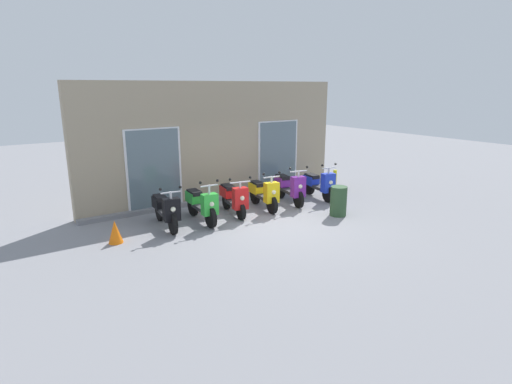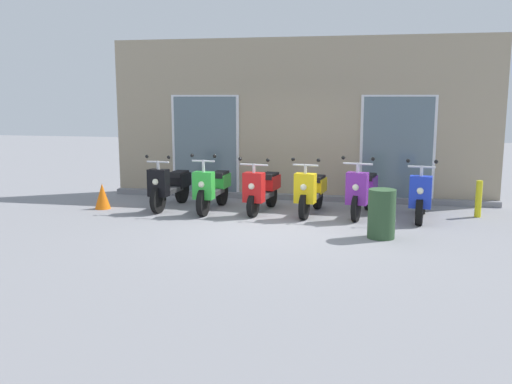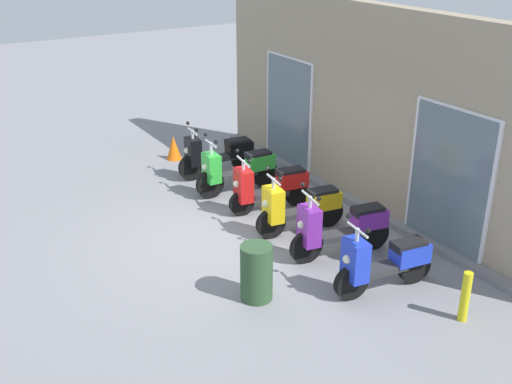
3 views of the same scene
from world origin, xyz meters
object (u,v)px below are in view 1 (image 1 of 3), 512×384
at_px(scooter_red, 234,198).
at_px(scooter_purple, 290,187).
at_px(scooter_blue, 319,184).
at_px(scooter_yellow, 263,193).
at_px(curb_bollard, 335,180).
at_px(scooter_black, 165,209).
at_px(trash_bin, 338,201).
at_px(scooter_green, 201,204).
at_px(traffic_cone, 115,232).

distance_m(scooter_red, scooter_purple, 1.95).
bearing_deg(scooter_red, scooter_blue, -1.51).
distance_m(scooter_yellow, curb_bollard, 3.16).
distance_m(scooter_black, curb_bollard, 6.04).
bearing_deg(trash_bin, scooter_black, 158.09).
relative_size(scooter_green, scooter_purple, 1.02).
distance_m(scooter_black, scooter_green, 0.93).
xyz_separation_m(scooter_red, scooter_purple, (1.95, 0.02, 0.03)).
bearing_deg(scooter_green, scooter_black, 174.90).
distance_m(scooter_black, scooter_blue, 4.96).
bearing_deg(scooter_green, curb_bollard, 4.33).
height_order(scooter_red, scooter_purple, scooter_purple).
bearing_deg(trash_bin, scooter_red, 143.81).
relative_size(scooter_black, scooter_purple, 1.01).
distance_m(scooter_green, traffic_cone, 2.29).
bearing_deg(scooter_purple, curb_bollard, 8.12).
height_order(scooter_blue, trash_bin, scooter_blue).
bearing_deg(traffic_cone, curb_bollard, 5.15).
height_order(scooter_blue, traffic_cone, scooter_blue).
bearing_deg(traffic_cone, scooter_green, 6.99).
height_order(scooter_black, scooter_blue, scooter_blue).
height_order(scooter_green, scooter_yellow, scooter_green).
bearing_deg(scooter_purple, scooter_yellow, -177.47).
bearing_deg(scooter_green, trash_bin, -26.15).
distance_m(scooter_yellow, trash_bin, 2.10).
xyz_separation_m(scooter_black, scooter_yellow, (2.90, -0.05, -0.01)).
height_order(trash_bin, curb_bollard, trash_bin).
distance_m(scooter_red, curb_bollard, 4.12).
relative_size(trash_bin, traffic_cone, 1.54).
relative_size(scooter_yellow, scooter_blue, 1.02).
distance_m(scooter_green, scooter_purple, 2.95).
xyz_separation_m(scooter_black, traffic_cone, (-1.33, -0.36, -0.20)).
height_order(scooter_black, scooter_yellow, scooter_yellow).
distance_m(scooter_purple, trash_bin, 1.72).
distance_m(trash_bin, curb_bollard, 2.71).
relative_size(scooter_black, scooter_yellow, 1.07).
xyz_separation_m(scooter_red, trash_bin, (2.27, -1.66, -0.06)).
height_order(scooter_green, trash_bin, scooter_green).
bearing_deg(traffic_cone, scooter_black, 15.14).
bearing_deg(scooter_blue, curb_bollard, 20.75).
xyz_separation_m(scooter_black, scooter_blue, (4.95, -0.11, -0.02)).
bearing_deg(scooter_yellow, traffic_cone, -175.77).
distance_m(scooter_purple, scooter_blue, 1.08).
bearing_deg(trash_bin, curb_bollard, 47.42).
xyz_separation_m(trash_bin, traffic_cone, (-5.53, 1.33, -0.14)).
relative_size(trash_bin, curb_bollard, 1.14).
distance_m(scooter_purple, traffic_cone, 5.22).
bearing_deg(scooter_blue, scooter_yellow, 178.38).
xyz_separation_m(scooter_blue, trash_bin, (-0.75, -1.58, -0.05)).
distance_m(scooter_green, scooter_red, 1.00).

